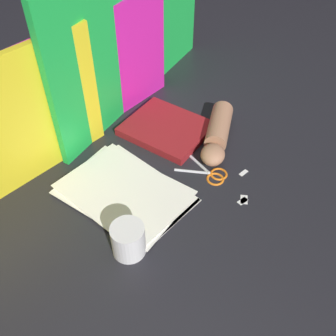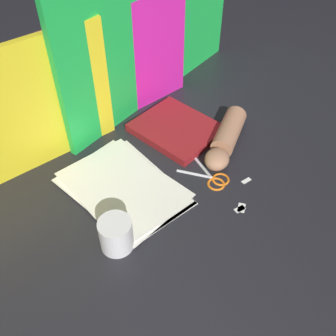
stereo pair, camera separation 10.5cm
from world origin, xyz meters
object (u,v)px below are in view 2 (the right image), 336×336
(hand_forearm, at_px, (226,138))
(book_closed, at_px, (176,129))
(paper_stack, at_px, (124,188))
(mug, at_px, (116,234))
(scissors, at_px, (212,177))

(hand_forearm, bearing_deg, book_closed, 109.31)
(paper_stack, relative_size, mug, 4.18)
(scissors, distance_m, hand_forearm, 0.15)
(paper_stack, relative_size, hand_forearm, 1.32)
(book_closed, distance_m, mug, 0.45)
(paper_stack, height_order, hand_forearm, hand_forearm)
(scissors, distance_m, mug, 0.33)
(hand_forearm, height_order, mug, mug)
(book_closed, height_order, mug, mug)
(book_closed, height_order, hand_forearm, hand_forearm)
(paper_stack, xyz_separation_m, mug, (-0.13, -0.13, 0.04))
(book_closed, height_order, scissors, book_closed)
(paper_stack, height_order, book_closed, book_closed)
(scissors, xyz_separation_m, mug, (-0.33, 0.02, 0.04))
(book_closed, bearing_deg, scissors, -109.64)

